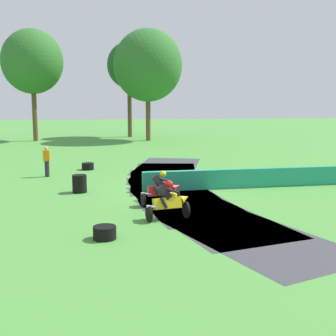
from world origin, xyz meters
name	(u,v)px	position (x,y,z in m)	size (l,w,h in m)	color
ground_plane	(170,190)	(0.00, 0.00, 0.00)	(120.00, 120.00, 0.00)	#4C933D
track_asphalt	(182,190)	(0.57, 0.04, 0.00)	(6.73, 21.81, 0.01)	#3D3D42
safety_barrier	(268,177)	(4.78, 0.37, 0.45)	(0.30, 12.12, 0.90)	#239375
motorcycle_lead_red	(162,189)	(-0.62, -2.77, 0.66)	(1.67, 0.92, 1.42)	black
motorcycle_chase_yellow	(169,201)	(-0.56, -4.82, 0.65)	(1.68, 1.07, 1.43)	black
tire_stack_near	(88,166)	(-4.13, 6.32, 0.20)	(0.70, 0.70, 0.40)	black
tire_stack_mid_a	(80,184)	(-4.08, 0.01, 0.40)	(0.65, 0.65, 0.80)	black
tire_stack_mid_b	(105,233)	(-2.77, -6.87, 0.20)	(0.71, 0.71, 0.40)	black
track_marshal	(47,162)	(-6.14, 4.21, 0.82)	(0.34, 0.24, 1.63)	#232328
tree_far_left	(148,65)	(0.49, 22.91, 6.99)	(6.38, 6.38, 10.35)	brown
tree_far_right	(32,62)	(-10.10, 23.72, 7.31)	(5.62, 5.62, 10.28)	brown
tree_mid_rise	(129,66)	(-1.14, 26.90, 7.20)	(4.44, 4.44, 9.59)	brown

